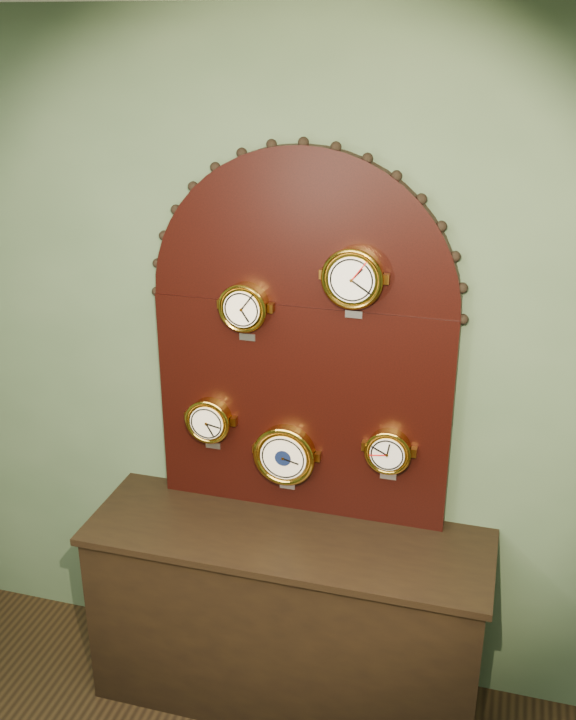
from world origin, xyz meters
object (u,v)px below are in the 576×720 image
(arabic_clock, at_px, (353,278))
(hygrometer, at_px, (209,420))
(shop_counter, at_px, (287,620))
(roman_clock, at_px, (244,307))
(barometer, at_px, (285,455))
(tide_clock, at_px, (388,451))
(display_board, at_px, (302,330))

(arabic_clock, distance_m, hygrometer, 0.88)
(arabic_clock, bearing_deg, shop_counter, -143.59)
(roman_clock, height_order, arabic_clock, arabic_clock)
(roman_clock, bearing_deg, barometer, -0.61)
(barometer, height_order, tide_clock, tide_clock)
(shop_counter, bearing_deg, hygrometer, 157.68)
(arabic_clock, relative_size, hygrometer, 1.14)
(shop_counter, xyz_separation_m, display_board, (0.00, 0.22, 1.23))
(roman_clock, height_order, barometer, roman_clock)
(display_board, bearing_deg, shop_counter, -90.00)
(arabic_clock, xyz_separation_m, tide_clock, (0.16, 0.00, -0.69))
(shop_counter, height_order, hygrometer, hygrometer)
(display_board, xyz_separation_m, hygrometer, (-0.38, -0.07, -0.41))
(display_board, relative_size, barometer, 4.95)
(shop_counter, xyz_separation_m, barometer, (-0.05, 0.15, 0.70))
(arabic_clock, bearing_deg, tide_clock, 0.43)
(display_board, xyz_separation_m, roman_clock, (-0.21, -0.07, 0.10))
(arabic_clock, bearing_deg, hygrometer, 179.91)
(shop_counter, relative_size, display_board, 1.05)
(shop_counter, height_order, tide_clock, tide_clock)
(display_board, bearing_deg, barometer, -126.58)
(arabic_clock, bearing_deg, barometer, -179.82)
(shop_counter, distance_m, tide_clock, 0.88)
(display_board, bearing_deg, arabic_clock, -17.78)
(display_board, height_order, barometer, display_board)
(shop_counter, bearing_deg, tide_clock, 22.71)
(shop_counter, bearing_deg, barometer, 108.18)
(roman_clock, relative_size, hygrometer, 1.00)
(roman_clock, relative_size, arabic_clock, 0.88)
(roman_clock, xyz_separation_m, tide_clock, (0.58, 0.00, -0.54))
(hygrometer, bearing_deg, roman_clock, -0.01)
(shop_counter, xyz_separation_m, arabic_clock, (0.21, 0.15, 1.47))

